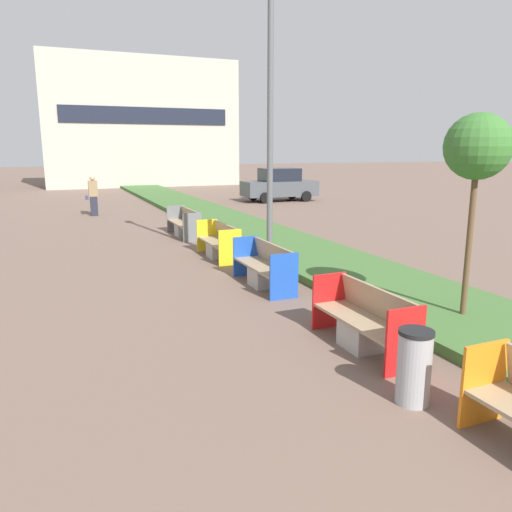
# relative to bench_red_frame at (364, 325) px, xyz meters

# --- Properties ---
(planter_grass_strip) EXTENTS (2.80, 120.00, 0.18)m
(planter_grass_strip) POSITION_rel_bench_red_frame_xyz_m (2.26, 5.10, -0.27)
(planter_grass_strip) COLOR #426B33
(planter_grass_strip) RESTS_ON ground
(building_backdrop) EXTENTS (14.84, 6.07, 9.75)m
(building_backdrop) POSITION_rel_bench_red_frame_xyz_m (3.06, 36.02, 4.51)
(building_backdrop) COLOR #B2AD9E
(building_backdrop) RESTS_ON ground
(bench_red_frame) EXTENTS (0.65, 2.00, 0.94)m
(bench_red_frame) POSITION_rel_bench_red_frame_xyz_m (0.00, 0.00, 0.00)
(bench_red_frame) COLOR #ADA8A0
(bench_red_frame) RESTS_ON ground
(bench_blue_frame) EXTENTS (0.65, 2.14, 0.94)m
(bench_blue_frame) POSITION_rel_bench_red_frame_xyz_m (0.00, 3.76, 0.00)
(bench_blue_frame) COLOR #ADA8A0
(bench_blue_frame) RESTS_ON ground
(bench_yellow_frame) EXTENTS (0.65, 2.04, 0.94)m
(bench_yellow_frame) POSITION_rel_bench_red_frame_xyz_m (0.00, 6.90, 0.00)
(bench_yellow_frame) COLOR #ADA8A0
(bench_yellow_frame) RESTS_ON ground
(bench_grey_frame) EXTENTS (0.65, 2.31, 0.94)m
(bench_grey_frame) POSITION_rel_bench_red_frame_xyz_m (0.00, 10.65, 0.01)
(bench_grey_frame) COLOR #ADA8A0
(bench_grey_frame) RESTS_ON ground
(litter_bin) EXTENTS (0.41, 0.41, 0.91)m
(litter_bin) POSITION_rel_bench_red_frame_xyz_m (-0.43, -1.63, 0.09)
(litter_bin) COLOR #9EA0A5
(litter_bin) RESTS_ON ground
(street_lamp_post) EXTENTS (0.24, 0.44, 8.90)m
(street_lamp_post) POSITION_rel_bench_red_frame_xyz_m (0.61, 4.88, 4.48)
(street_lamp_post) COLOR #56595B
(street_lamp_post) RESTS_ON ground
(sapling_tree_near) EXTENTS (1.07, 1.07, 3.54)m
(sapling_tree_near) POSITION_rel_bench_red_frame_xyz_m (2.20, 0.25, 2.60)
(sapling_tree_near) COLOR brown
(sapling_tree_near) RESTS_ON ground
(pedestrian_walking) EXTENTS (0.53, 0.24, 1.80)m
(pedestrian_walking) POSITION_rel_bench_red_frame_xyz_m (-2.40, 17.36, 0.56)
(pedestrian_walking) COLOR #232633
(pedestrian_walking) RESTS_ON ground
(parked_car_distant) EXTENTS (4.25, 2.00, 1.86)m
(parked_car_distant) POSITION_rel_bench_red_frame_xyz_m (7.99, 19.98, 0.55)
(parked_car_distant) COLOR #474C51
(parked_car_distant) RESTS_ON ground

